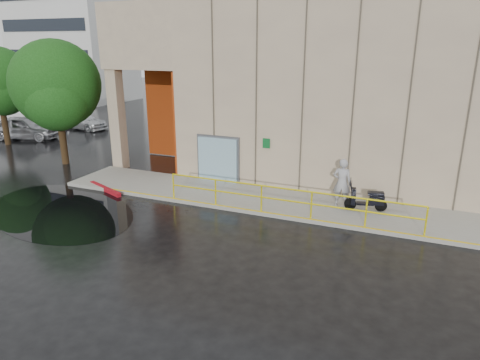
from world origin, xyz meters
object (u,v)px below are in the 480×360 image
at_px(red_curb, 105,189).
at_px(person, 342,183).
at_px(car_b, 18,116).
at_px(tree_near, 56,88).
at_px(car_a, 24,128).
at_px(car_c, 82,121).
at_px(scooter, 367,193).

bearing_deg(red_curb, person, 9.50).
relative_size(car_b, tree_near, 0.76).
bearing_deg(car_a, tree_near, -134.28).
bearing_deg(car_b, car_a, -144.21).
relative_size(red_curb, tree_near, 0.37).
relative_size(person, car_c, 0.46).
relative_size(car_b, car_c, 1.19).
relative_size(red_curb, car_c, 0.58).
bearing_deg(car_a, car_c, -29.04).
xyz_separation_m(car_a, car_b, (-4.22, 3.18, 0.02)).
height_order(car_a, car_b, car_b).
xyz_separation_m(scooter, red_curb, (-10.91, -1.60, -0.76)).
bearing_deg(car_b, tree_near, -139.06).
xyz_separation_m(person, red_curb, (-9.95, -1.66, -1.01)).
height_order(red_curb, car_b, car_b).
height_order(red_curb, tree_near, tree_near).
bearing_deg(car_c, person, -110.19).
xyz_separation_m(car_c, tree_near, (6.24, -8.30, 3.42)).
distance_m(scooter, red_curb, 11.05).
relative_size(person, scooter, 1.19).
bearing_deg(car_b, scooter, -124.04).
relative_size(person, car_a, 0.41).
relative_size(red_curb, car_a, 0.52).
bearing_deg(red_curb, scooter, 8.33).
xyz_separation_m(car_b, tree_near, (11.49, -7.12, 3.21)).
bearing_deg(scooter, car_b, 150.04).
distance_m(scooter, car_a, 23.51).
height_order(person, red_curb, person).
bearing_deg(tree_near, red_curb, -29.14).
bearing_deg(tree_near, person, -3.91).
relative_size(scooter, tree_near, 0.25).
bearing_deg(red_curb, car_b, 148.98).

